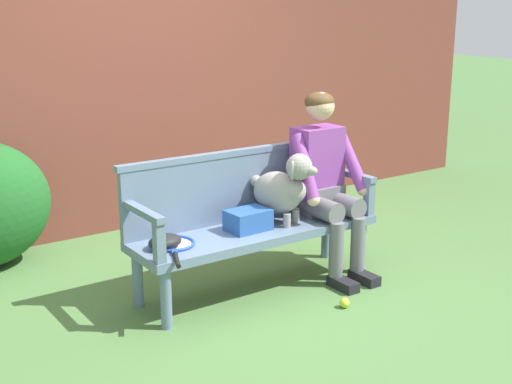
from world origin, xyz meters
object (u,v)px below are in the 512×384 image
at_px(sports_bag, 248,220).
at_px(dog_on_bench, 283,188).
at_px(garden_bench, 256,236).
at_px(tennis_ball, 344,303).
at_px(person_seated, 324,177).
at_px(tennis_racket, 173,245).
at_px(baseball_glove, 165,241).

bearing_deg(sports_bag, dog_on_bench, -2.93).
distance_m(garden_bench, sports_bag, 0.15).
bearing_deg(sports_bag, tennis_ball, -58.57).
bearing_deg(person_seated, sports_bag, 179.70).
xyz_separation_m(tennis_racket, sports_bag, (0.57, -0.00, 0.06)).
relative_size(person_seated, sports_bag, 4.67).
height_order(person_seated, sports_bag, person_seated).
bearing_deg(garden_bench, tennis_ball, -64.31).
distance_m(person_seated, tennis_ball, 0.94).
bearing_deg(baseball_glove, garden_bench, -7.13).
bearing_deg(tennis_ball, garden_bench, 115.69).
bearing_deg(sports_bag, person_seated, -0.30).
height_order(dog_on_bench, sports_bag, dog_on_bench).
xyz_separation_m(garden_bench, dog_on_bench, (0.21, -0.02, 0.31)).
height_order(person_seated, dog_on_bench, person_seated).
distance_m(tennis_racket, sports_bag, 0.57).
height_order(garden_bench, dog_on_bench, dog_on_bench).
relative_size(dog_on_bench, baseball_glove, 2.28).
bearing_deg(dog_on_bench, baseball_glove, 179.50).
height_order(garden_bench, tennis_racket, tennis_racket).
relative_size(dog_on_bench, tennis_racket, 0.87).
height_order(tennis_racket, tennis_ball, tennis_racket).
height_order(tennis_racket, sports_bag, sports_bag).
height_order(tennis_racket, baseball_glove, baseball_glove).
xyz_separation_m(person_seated, baseball_glove, (-1.28, -0.00, -0.23)).
distance_m(person_seated, dog_on_bench, 0.37).
xyz_separation_m(garden_bench, person_seated, (0.58, -0.01, 0.33)).
distance_m(garden_bench, dog_on_bench, 0.37).
bearing_deg(tennis_ball, dog_on_bench, 97.58).
xyz_separation_m(garden_bench, tennis_ball, (0.28, -0.59, -0.35)).
distance_m(garden_bench, baseball_glove, 0.70).
relative_size(garden_bench, baseball_glove, 7.93).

